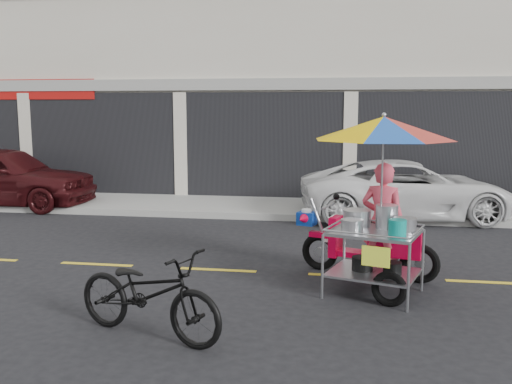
# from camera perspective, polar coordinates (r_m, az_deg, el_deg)

# --- Properties ---
(ground) EXTENTS (90.00, 90.00, 0.00)m
(ground) POSITION_cam_1_polar(r_m,az_deg,el_deg) (8.73, 9.23, -8.30)
(ground) COLOR black
(sidewalk) EXTENTS (45.00, 3.00, 0.15)m
(sidewalk) POSITION_cam_1_polar(r_m,az_deg,el_deg) (14.07, 9.26, -1.59)
(sidewalk) COLOR gray
(sidewalk) RESTS_ON ground
(shophouse_block) EXTENTS (36.00, 8.11, 10.40)m
(shophouse_block) POSITION_cam_1_polar(r_m,az_deg,el_deg) (19.25, 18.21, 13.20)
(shophouse_block) COLOR beige
(shophouse_block) RESTS_ON ground
(centerline) EXTENTS (42.00, 0.10, 0.01)m
(centerline) POSITION_cam_1_polar(r_m,az_deg,el_deg) (8.73, 9.23, -8.27)
(centerline) COLOR gold
(centerline) RESTS_ON ground
(maroon_sedan) EXTENTS (4.65, 1.93, 1.57)m
(maroon_sedan) POSITION_cam_1_polar(r_m,az_deg,el_deg) (15.74, -24.08, 1.46)
(maroon_sedan) COLOR black
(maroon_sedan) RESTS_ON ground
(white_pickup) EXTENTS (5.08, 2.93, 1.33)m
(white_pickup) POSITION_cam_1_polar(r_m,az_deg,el_deg) (13.26, 14.94, 0.21)
(white_pickup) COLOR silver
(white_pickup) RESTS_ON ground
(near_bicycle) EXTENTS (2.01, 1.27, 1.00)m
(near_bicycle) POSITION_cam_1_polar(r_m,az_deg,el_deg) (6.39, -10.70, -9.91)
(near_bicycle) COLOR black
(near_bicycle) RESTS_ON ground
(food_vendor_rig) EXTENTS (2.41, 2.42, 2.44)m
(food_vendor_rig) POSITION_cam_1_polar(r_m,az_deg,el_deg) (7.95, 12.34, 1.29)
(food_vendor_rig) COLOR black
(food_vendor_rig) RESTS_ON ground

